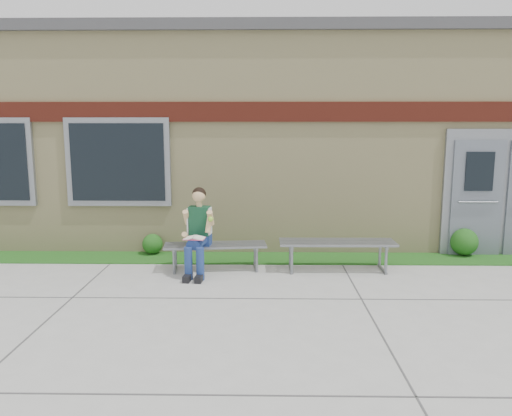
{
  "coord_description": "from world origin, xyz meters",
  "views": [
    {
      "loc": [
        -0.34,
        -6.07,
        2.35
      ],
      "look_at": [
        -0.47,
        1.7,
        1.07
      ],
      "focal_mm": 35.0,
      "sensor_mm": 36.0,
      "label": 1
    }
  ],
  "objects": [
    {
      "name": "bench_right",
      "position": [
        0.86,
        1.9,
        0.38
      ],
      "size": [
        1.89,
        0.53,
        0.49
      ],
      "rotation": [
        0.0,
        0.0,
        0.01
      ],
      "color": "slate",
      "rests_on": "ground"
    },
    {
      "name": "grass_strip",
      "position": [
        0.0,
        2.6,
        0.01
      ],
      "size": [
        16.0,
        0.8,
        0.02
      ],
      "primitive_type": "cube",
      "color": "#1C4412",
      "rests_on": "ground"
    },
    {
      "name": "girl",
      "position": [
        -1.4,
        1.69,
        0.71
      ],
      "size": [
        0.51,
        0.87,
        1.38
      ],
      "rotation": [
        0.0,
        0.0,
        -0.1
      ],
      "color": "navy",
      "rests_on": "ground"
    },
    {
      "name": "ground",
      "position": [
        0.0,
        0.0,
        0.0
      ],
      "size": [
        80.0,
        80.0,
        0.0
      ],
      "primitive_type": "plane",
      "color": "#9E9E99",
      "rests_on": "ground"
    },
    {
      "name": "shrub_east",
      "position": [
        3.3,
        2.85,
        0.27
      ],
      "size": [
        0.49,
        0.49,
        0.49
      ],
      "primitive_type": "sphere",
      "color": "#1C4412",
      "rests_on": "grass_strip"
    },
    {
      "name": "shrub_mid",
      "position": [
        -2.4,
        2.85,
        0.2
      ],
      "size": [
        0.37,
        0.37,
        0.37
      ],
      "primitive_type": "sphere",
      "color": "#1C4412",
      "rests_on": "grass_strip"
    },
    {
      "name": "school_building",
      "position": [
        -0.0,
        5.99,
        2.1
      ],
      "size": [
        16.2,
        6.22,
        4.2
      ],
      "color": "beige",
      "rests_on": "ground"
    },
    {
      "name": "bench_left",
      "position": [
        -1.14,
        1.9,
        0.33
      ],
      "size": [
        1.71,
        0.63,
        0.43
      ],
      "rotation": [
        0.0,
        0.0,
        0.1
      ],
      "color": "slate",
      "rests_on": "ground"
    }
  ]
}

